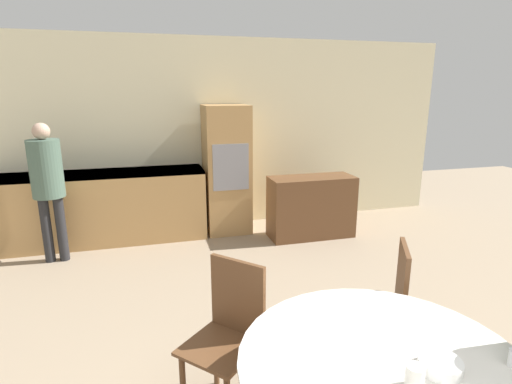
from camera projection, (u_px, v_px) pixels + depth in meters
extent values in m
cube|color=beige|center=(206.00, 135.00, 5.55)|extent=(7.16, 0.05, 2.60)
cube|color=tan|center=(101.00, 208.00, 5.08)|extent=(2.61, 0.60, 0.91)
cube|color=black|center=(98.00, 174.00, 4.97)|extent=(2.61, 0.60, 0.03)
cube|color=tan|center=(227.00, 170.00, 5.40)|extent=(0.59, 0.58, 1.72)
cube|color=gray|center=(231.00, 167.00, 5.11)|extent=(0.47, 0.01, 0.60)
cube|color=brown|center=(311.00, 207.00, 5.28)|extent=(1.12, 0.45, 0.81)
cylinder|color=silver|center=(382.00, 362.00, 1.80)|extent=(1.31, 1.31, 0.03)
cylinder|color=brown|center=(216.00, 356.00, 2.61)|extent=(0.04, 0.04, 0.44)
cylinder|color=brown|center=(258.00, 374.00, 2.44)|extent=(0.04, 0.04, 0.44)
cube|color=brown|center=(220.00, 347.00, 2.34)|extent=(0.57, 0.57, 0.02)
cube|color=brown|center=(238.00, 296.00, 2.43)|extent=(0.28, 0.30, 0.47)
cylinder|color=brown|center=(345.00, 323.00, 2.98)|extent=(0.04, 0.04, 0.44)
cylinder|color=brown|center=(344.00, 349.00, 2.68)|extent=(0.04, 0.04, 0.44)
cylinder|color=brown|center=(390.00, 329.00, 2.91)|extent=(0.04, 0.04, 0.44)
cylinder|color=brown|center=(394.00, 357.00, 2.60)|extent=(0.04, 0.04, 0.44)
cube|color=brown|center=(371.00, 310.00, 2.73)|extent=(0.54, 0.54, 0.02)
cube|color=brown|center=(402.00, 280.00, 2.63)|extent=(0.21, 0.35, 0.47)
cylinder|color=#262628|center=(47.00, 230.00, 4.49)|extent=(0.11, 0.11, 0.76)
cylinder|color=#262628|center=(61.00, 229.00, 4.53)|extent=(0.11, 0.11, 0.76)
cylinder|color=#4C6656|center=(46.00, 169.00, 4.33)|extent=(0.34, 0.34, 0.63)
sphere|color=tan|center=(41.00, 131.00, 4.23)|extent=(0.18, 0.18, 0.18)
cylinder|color=white|center=(415.00, 377.00, 1.62)|extent=(0.08, 0.08, 0.10)
cylinder|color=white|center=(440.00, 365.00, 1.72)|extent=(0.19, 0.19, 0.05)
cylinder|color=white|center=(512.00, 359.00, 1.74)|extent=(0.03, 0.03, 0.07)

